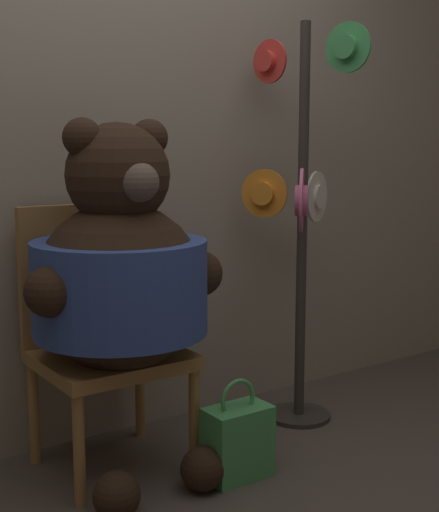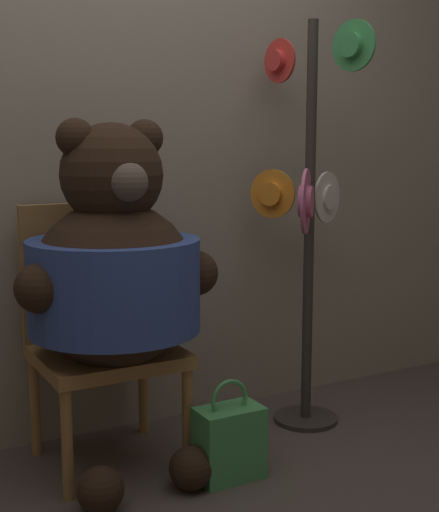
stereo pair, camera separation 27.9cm
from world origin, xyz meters
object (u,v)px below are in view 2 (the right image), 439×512
Objects in this scene: chair at (99,326)px; hat_display_rack at (307,213)px; teddy_bear at (115,274)px; handbag_on_ground at (229,441)px.

hat_display_rack is at bearing -6.81° from chair.
teddy_bear is 0.91m from hat_display_rack.
teddy_bear is (0.01, -0.17, 0.23)m from chair.
teddy_bear is 3.47× the size of handbag_on_ground.
chair is 0.57× the size of hat_display_rack.
chair is 0.76× the size of teddy_bear.
handbag_on_ground is (-0.56, -0.32, -0.78)m from hat_display_rack.
hat_display_rack is 1.01m from handbag_on_ground.
teddy_bear is 0.74m from handbag_on_ground.
chair is 0.99m from hat_display_rack.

